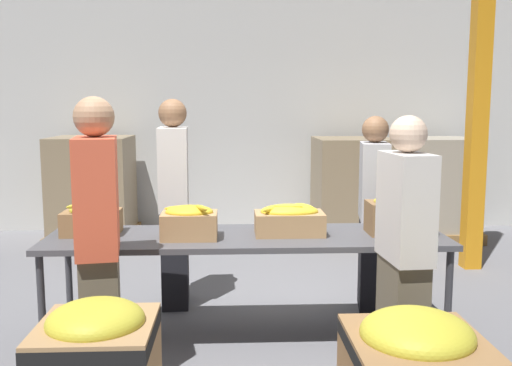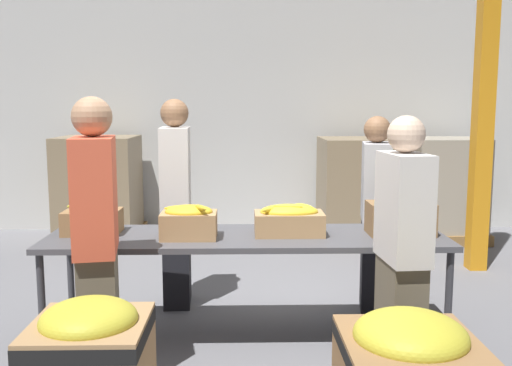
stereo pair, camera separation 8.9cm
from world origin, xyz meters
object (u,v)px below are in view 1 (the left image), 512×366
volunteer_1 (174,204)px  support_pillar (480,74)px  pallet_stack_2 (93,190)px  volunteer_2 (99,246)px  volunteer_3 (404,253)px  banana_box_2 (289,219)px  pallet_stack_0 (353,190)px  sorting_table (247,242)px  volunteer_0 (373,215)px  pallet_stack_1 (437,189)px  banana_box_0 (92,219)px  banana_box_1 (189,222)px  banana_box_3 (400,214)px

volunteer_1 → support_pillar: size_ratio=0.44×
volunteer_1 → pallet_stack_2: bearing=-155.2°
volunteer_2 → volunteer_3: 1.82m
banana_box_2 → pallet_stack_0: (1.12, 3.05, -0.25)m
volunteer_2 → pallet_stack_2: bearing=4.3°
volunteer_2 → sorting_table: bearing=-63.0°
volunteer_0 → support_pillar: support_pillar is taller
pallet_stack_2 → banana_box_2: bearing=-55.6°
volunteer_2 → pallet_stack_1: (3.41, 3.77, -0.23)m
banana_box_0 → volunteer_2: 0.78m
pallet_stack_0 → pallet_stack_2: bearing=178.6°
banana_box_0 → support_pillar: support_pillar is taller
pallet_stack_0 → pallet_stack_2: (-3.26, 0.08, 0.01)m
volunteer_3 → pallet_stack_1: volunteer_3 is taller
volunteer_2 → support_pillar: support_pillar is taller
banana_box_1 → volunteer_2: volunteer_2 is taller
sorting_table → pallet_stack_2: (-1.83, 3.14, -0.08)m
banana_box_2 → support_pillar: 2.93m
volunteer_2 → pallet_stack_0: 4.39m
pallet_stack_0 → pallet_stack_2: pallet_stack_2 is taller
pallet_stack_1 → volunteer_1: bearing=-142.9°
sorting_table → pallet_stack_2: 3.64m
volunteer_1 → pallet_stack_0: size_ratio=1.36×
banana_box_3 → volunteer_0: volunteer_0 is taller
volunteer_2 → banana_box_2: bearing=-70.3°
banana_box_2 → volunteer_2: volunteer_2 is taller
banana_box_0 → banana_box_2: banana_box_0 is taller
banana_box_2 → support_pillar: support_pillar is taller
banana_box_0 → volunteer_2: volunteer_2 is taller
volunteer_1 → pallet_stack_2: size_ratio=1.34×
volunteer_1 → support_pillar: 3.34m
support_pillar → banana_box_3: bearing=-126.8°
banana_box_1 → volunteer_0: size_ratio=0.24×
volunteer_2 → pallet_stack_1: 5.09m
volunteer_1 → pallet_stack_1: (3.11, 2.35, -0.24)m
volunteer_1 → pallet_stack_2: volunteer_1 is taller
sorting_table → volunteer_2: bearing=-143.5°
banana_box_3 → pallet_stack_1: pallet_stack_1 is taller
banana_box_1 → volunteer_1: bearing=102.5°
volunteer_0 → volunteer_1: size_ratio=0.92×
banana_box_1 → volunteer_3: 1.47m
volunteer_0 → volunteer_2: bearing=-48.2°
volunteer_3 → support_pillar: size_ratio=0.41×
volunteer_0 → pallet_stack_0: size_ratio=1.25×
banana_box_1 → support_pillar: bearing=32.9°
volunteer_3 → pallet_stack_2: size_ratio=1.25×
banana_box_3 → volunteer_1: size_ratio=0.26×
banana_box_0 → volunteer_2: size_ratio=0.23×
banana_box_3 → volunteer_0: (-0.05, 0.57, -0.12)m
banana_box_1 → banana_box_3: 1.51m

